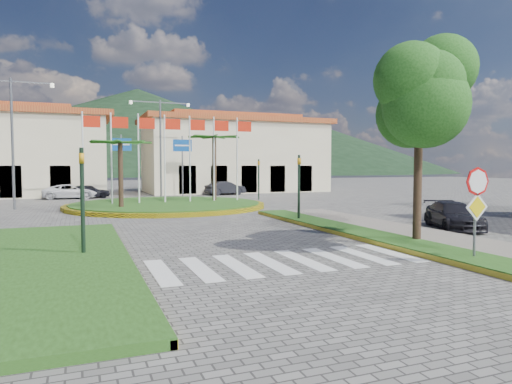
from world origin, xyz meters
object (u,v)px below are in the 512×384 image
object	(u,v)px
roundabout_island	(167,205)
white_van	(70,192)
car_dark_b	(225,188)
deciduous_tree	(420,92)
car_side_right	(453,215)
car_dark_a	(88,191)
stop_sign	(477,198)

from	to	relation	value
roundabout_island	white_van	world-z (taller)	roundabout_island
roundabout_island	car_dark_b	world-z (taller)	roundabout_island
deciduous_tree	white_van	bearing A→B (deg)	112.67
car_side_right	car_dark_a	bearing A→B (deg)	143.95
stop_sign	white_van	distance (m)	32.35
stop_sign	deciduous_tree	xyz separation A→B (m)	(0.60, 3.04, 3.38)
roundabout_island	car_dark_a	distance (m)	11.50
car_dark_a	deciduous_tree	bearing A→B (deg)	-168.72
car_dark_a	car_side_right	bearing A→B (deg)	-159.42
roundabout_island	deciduous_tree	distance (m)	18.55
deciduous_tree	white_van	xyz separation A→B (m)	(-11.45, 27.41, -4.59)
car_dark_a	car_side_right	xyz separation A→B (m)	(14.09, -25.09, -0.01)
car_dark_b	car_side_right	xyz separation A→B (m)	(2.20, -25.23, -0.05)
roundabout_island	stop_sign	size ratio (longest dim) A/B	4.79
roundabout_island	car_side_right	distance (m)	17.40
roundabout_island	car_dark_a	bearing A→B (deg)	113.30
deciduous_tree	car_side_right	size ratio (longest dim) A/B	1.74
roundabout_island	deciduous_tree	bearing A→B (deg)	-72.09
roundabout_island	stop_sign	world-z (taller)	roundabout_island
stop_sign	car_dark_a	bearing A→B (deg)	107.15
stop_sign	car_side_right	bearing A→B (deg)	49.75
stop_sign	roundabout_island	bearing A→B (deg)	103.73
car_dark_a	car_dark_b	bearing A→B (deg)	-98.08
roundabout_island	car_dark_b	bearing A→B (deg)	55.49
roundabout_island	stop_sign	xyz separation A→B (m)	(4.90, -20.04, 1.61)
roundabout_island	deciduous_tree	xyz separation A→B (m)	(5.50, -17.00, 5.00)
car_dark_b	deciduous_tree	bearing A→B (deg)	163.31
stop_sign	white_van	xyz separation A→B (m)	(-10.85, 30.45, -1.21)
white_van	car_side_right	distance (m)	29.38
stop_sign	car_side_right	distance (m)	7.30
deciduous_tree	white_van	size ratio (longest dim) A/B	1.61
stop_sign	deciduous_tree	distance (m)	4.59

